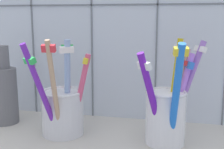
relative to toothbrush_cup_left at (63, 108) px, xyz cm
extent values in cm
cube|color=#BCB7AD|center=(8.75, -0.29, -5.76)|extent=(64.00, 22.00, 2.00)
cube|color=silver|center=(8.75, 11.71, 15.74)|extent=(64.00, 2.00, 45.00)
cube|color=slate|center=(-10.45, 10.61, 15.74)|extent=(0.30, 0.20, 45.00)
cube|color=slate|center=(2.35, 10.61, 15.74)|extent=(0.30, 0.20, 45.00)
cube|color=slate|center=(15.15, 10.61, 15.74)|extent=(0.30, 0.20, 45.00)
cube|color=slate|center=(8.75, 10.61, 17.87)|extent=(64.00, 0.20, 0.30)
cylinder|color=silver|center=(-0.11, 0.25, -0.94)|extent=(7.31, 7.31, 7.63)
torus|color=silver|center=(-0.11, 0.25, 2.87)|extent=(7.44, 7.44, 0.50)
cylinder|color=tan|center=(0.56, -4.38, 3.97)|extent=(1.32, 5.63, 16.87)
cube|color=#E5333F|center=(0.75, -6.32, 11.04)|extent=(2.12, 1.16, 1.22)
cylinder|color=#DC527B|center=(3.29, -0.27, 2.60)|extent=(4.15, 1.06, 14.12)
cube|color=yellow|center=(4.60, -0.23, 8.52)|extent=(0.99, 1.96, 1.06)
cylinder|color=#8FAEDC|center=(1.13, -0.67, 3.79)|extent=(2.35, 2.69, 16.39)
cube|color=white|center=(1.49, -1.16, 10.31)|extent=(2.38, 2.06, 1.08)
cylinder|color=purple|center=(-1.37, -4.67, 3.70)|extent=(3.78, 6.98, 16.45)
cube|color=green|center=(-2.22, -6.56, 9.20)|extent=(2.20, 1.82, 1.16)
cylinder|color=tan|center=(-0.16, 3.47, 3.59)|extent=(1.66, 2.57, 15.99)
cube|color=green|center=(-0.40, 4.08, 10.25)|extent=(2.37, 1.68, 0.89)
cylinder|color=white|center=(17.61, 0.25, -0.53)|extent=(6.44, 6.44, 8.46)
torus|color=silver|center=(17.61, 0.25, 3.70)|extent=(6.62, 6.62, 0.50)
cylinder|color=gold|center=(18.74, 1.12, 3.94)|extent=(2.76, 2.15, 16.69)
cube|color=white|center=(19.32, 1.47, 10.71)|extent=(1.64, 2.06, 1.07)
cylinder|color=#B78F8F|center=(19.36, 2.01, 3.04)|extent=(4.08, 3.61, 15.01)
cube|color=#E5333F|center=(20.32, 2.81, 8.14)|extent=(2.07, 2.19, 0.99)
cylinder|color=#6719B4|center=(15.71, -2.71, 3.08)|extent=(4.95, 5.63, 15.24)
cube|color=white|center=(14.48, -4.18, 8.63)|extent=(2.38, 2.21, 1.26)
cylinder|color=blue|center=(19.06, -3.85, 3.88)|extent=(2.33, 6.65, 16.82)
cube|color=yellow|center=(19.51, -6.10, 11.01)|extent=(2.14, 1.56, 1.33)
cylinder|color=#B170F2|center=(19.77, 1.59, 2.73)|extent=(4.60, 3.22, 14.43)
cube|color=blue|center=(20.90, 2.23, 7.96)|extent=(1.92, 2.31, 1.31)
cylinder|color=#9867C8|center=(20.63, 2.42, 3.65)|extent=(6.49, 4.72, 16.36)
cube|color=white|center=(22.72, 3.80, 10.38)|extent=(2.14, 2.55, 1.13)
cylinder|color=slate|center=(-13.32, 3.14, 0.60)|extent=(5.23, 5.23, 10.73)
cylinder|color=slate|center=(-13.32, 3.14, 8.13)|extent=(2.96, 2.96, 4.32)
camera|label=1|loc=(18.91, -45.86, 15.40)|focal=47.07mm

